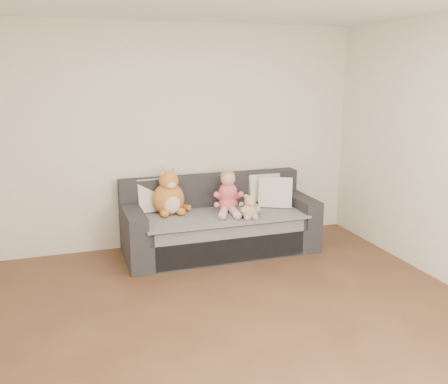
# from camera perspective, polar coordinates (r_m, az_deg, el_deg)

# --- Properties ---
(room_shell) EXTENTS (5.00, 5.00, 5.00)m
(room_shell) POSITION_cam_1_polar(r_m,az_deg,el_deg) (3.96, 1.20, 2.49)
(room_shell) COLOR brown
(room_shell) RESTS_ON ground
(sofa) EXTENTS (2.20, 0.94, 0.85)m
(sofa) POSITION_cam_1_polar(r_m,az_deg,el_deg) (5.84, -0.60, -3.77)
(sofa) COLOR #27272B
(sofa) RESTS_ON ground
(cushion_left) EXTENTS (0.43, 0.23, 0.39)m
(cushion_left) POSITION_cam_1_polar(r_m,az_deg,el_deg) (5.83, -7.90, -0.33)
(cushion_left) COLOR silver
(cushion_left) RESTS_ON sofa
(cushion_right_back) EXTENTS (0.40, 0.19, 0.37)m
(cushion_right_back) POSITION_cam_1_polar(r_m,az_deg,el_deg) (6.14, 4.57, 0.39)
(cushion_right_back) COLOR silver
(cushion_right_back) RESTS_ON sofa
(cushion_right_front) EXTENTS (0.43, 0.34, 0.37)m
(cushion_right_front) POSITION_cam_1_polar(r_m,az_deg,el_deg) (5.97, 5.90, -0.03)
(cushion_right_front) COLOR silver
(cushion_right_front) RESTS_ON sofa
(toddler) EXTENTS (0.34, 0.50, 0.49)m
(toddler) POSITION_cam_1_polar(r_m,az_deg,el_deg) (5.72, 0.47, -0.34)
(toddler) COLOR #D8554C
(toddler) RESTS_ON sofa
(plush_cat) EXTENTS (0.45, 0.40, 0.56)m
(plush_cat) POSITION_cam_1_polar(r_m,az_deg,el_deg) (5.70, -6.30, -0.48)
(plush_cat) COLOR #C6742C
(plush_cat) RESTS_ON sofa
(teddy_bear) EXTENTS (0.23, 0.17, 0.29)m
(teddy_bear) POSITION_cam_1_polar(r_m,az_deg,el_deg) (5.49, 2.98, -1.93)
(teddy_bear) COLOR tan
(teddy_bear) RESTS_ON sofa
(plush_cow) EXTENTS (0.16, 0.24, 0.20)m
(plush_cow) POSITION_cam_1_polar(r_m,az_deg,el_deg) (5.60, 3.43, -1.99)
(plush_cow) COLOR white
(plush_cow) RESTS_ON sofa
(sippy_cup) EXTENTS (0.11, 0.09, 0.12)m
(sippy_cup) POSITION_cam_1_polar(r_m,az_deg,el_deg) (5.55, 2.29, -2.27)
(sippy_cup) COLOR #4D3490
(sippy_cup) RESTS_ON sofa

